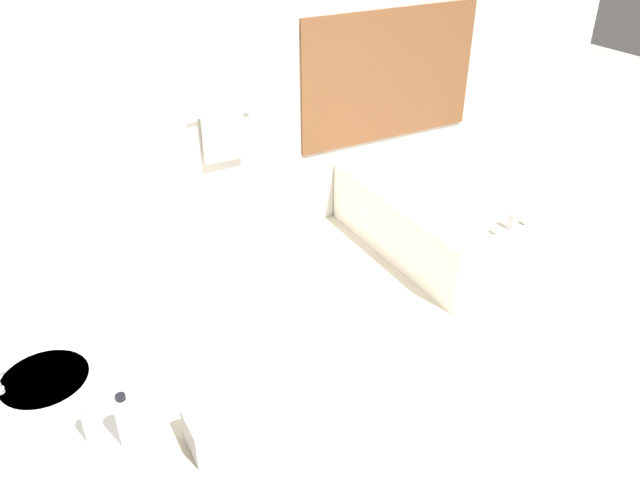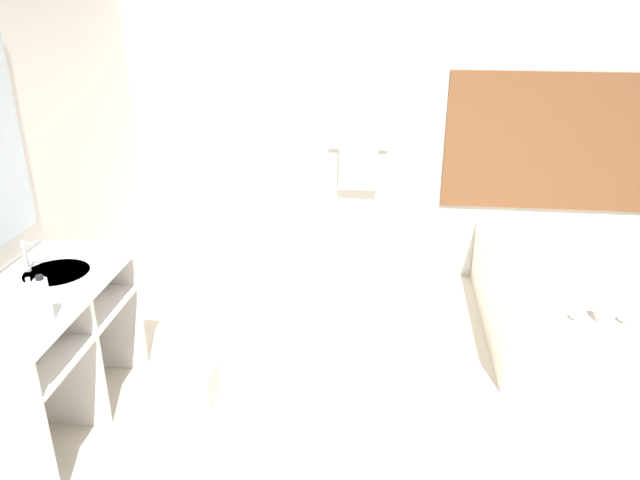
% 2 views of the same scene
% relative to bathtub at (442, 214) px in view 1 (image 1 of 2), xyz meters
% --- Properties ---
extents(ground_plane, '(16.00, 16.00, 0.00)m').
position_rel_bathtub_xyz_m(ground_plane, '(-1.24, -1.35, -0.28)').
color(ground_plane, beige).
rests_on(ground_plane, ground).
extents(wall_back_with_blinds, '(7.40, 0.13, 2.70)m').
position_rel_bathtub_xyz_m(wall_back_with_blinds, '(-1.20, 0.88, 1.06)').
color(wall_back_with_blinds, silver).
rests_on(wall_back_with_blinds, ground_plane).
extents(vanity_counter, '(0.61, 1.22, 0.90)m').
position_rel_bathtub_xyz_m(vanity_counter, '(-3.12, -1.37, 0.36)').
color(vanity_counter, white).
rests_on(vanity_counter, ground_plane).
extents(bathtub, '(1.07, 1.67, 0.63)m').
position_rel_bathtub_xyz_m(bathtub, '(0.00, 0.00, 0.00)').
color(bathtub, silver).
rests_on(bathtub, ground_plane).
extents(water_bottle_2, '(0.06, 0.06, 0.25)m').
position_rel_bathtub_xyz_m(water_bottle_2, '(-2.90, -1.73, 0.73)').
color(water_bottle_2, white).
rests_on(water_bottle_2, vanity_counter).
extents(soap_dispenser, '(0.05, 0.05, 0.19)m').
position_rel_bathtub_xyz_m(soap_dispenser, '(-3.01, -1.64, 0.70)').
color(soap_dispenser, white).
rests_on(soap_dispenser, vanity_counter).
extents(waste_bin, '(0.25, 0.25, 0.23)m').
position_rel_bathtub_xyz_m(waste_bin, '(-2.43, -1.11, -0.17)').
color(waste_bin, '#B2B2B2').
rests_on(waste_bin, ground_plane).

